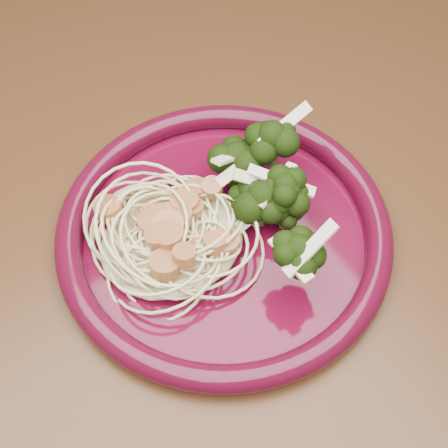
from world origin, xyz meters
name	(u,v)px	position (x,y,z in m)	size (l,w,h in m)	color
dining_table	(271,214)	(0.00, 0.00, 0.65)	(1.20, 0.80, 0.75)	#472814
dinner_plate	(224,231)	(-0.09, -0.05, 0.76)	(0.34, 0.34, 0.02)	#44051A
spaghetti_pile	(172,234)	(-0.13, -0.04, 0.77)	(0.12, 0.10, 0.03)	beige
scallop_cluster	(169,210)	(-0.13, -0.04, 0.80)	(0.11, 0.11, 0.04)	#AC7043
broccoli_pile	(288,206)	(-0.04, -0.07, 0.78)	(0.08, 0.13, 0.05)	black
onion_garnish	(291,182)	(-0.04, -0.07, 0.81)	(0.06, 0.09, 0.05)	beige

